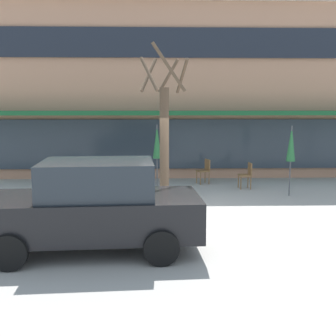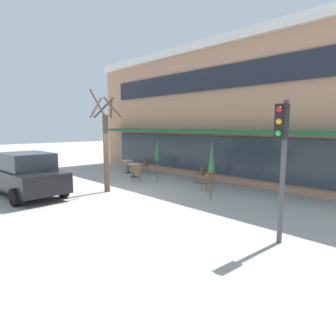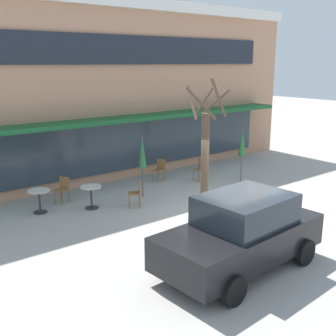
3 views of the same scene
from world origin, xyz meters
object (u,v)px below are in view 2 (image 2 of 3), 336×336
at_px(patio_umbrella_cream_folded, 157,150).
at_px(parked_sedan, 26,175).
at_px(cafe_chair_1, 201,173).
at_px(cafe_table_streetside, 134,168).
at_px(patio_umbrella_green_folded, 212,158).
at_px(street_tree, 106,146).
at_px(cafe_chair_3, 209,179).
at_px(cafe_table_near_wall, 128,164).
at_px(cafe_chair_2, 145,165).
at_px(cafe_chair_0, 136,172).
at_px(traffic_light_pole, 282,148).

distance_m(patio_umbrella_cream_folded, parked_sedan, 6.00).
distance_m(cafe_chair_1, parked_sedan, 7.72).
relative_size(cafe_table_streetside, parked_sedan, 0.18).
height_order(patio_umbrella_cream_folded, parked_sedan, patio_umbrella_cream_folded).
bearing_deg(parked_sedan, patio_umbrella_cream_folded, 77.65).
relative_size(patio_umbrella_green_folded, street_tree, 0.51).
bearing_deg(cafe_chair_3, patio_umbrella_green_folded, -47.35).
height_order(patio_umbrella_green_folded, street_tree, street_tree).
xyz_separation_m(cafe_table_near_wall, cafe_chair_2, (1.02, 0.49, 0.01)).
height_order(cafe_table_near_wall, cafe_chair_2, cafe_chair_2).
relative_size(patio_umbrella_cream_folded, cafe_chair_1, 2.47).
relative_size(cafe_table_near_wall, patio_umbrella_green_folded, 0.35).
xyz_separation_m(patio_umbrella_green_folded, cafe_chair_2, (-6.67, 2.05, -1.10)).
xyz_separation_m(patio_umbrella_green_folded, cafe_chair_0, (-4.93, 0.14, -1.10)).
distance_m(cafe_chair_1, traffic_light_pole, 7.76).
xyz_separation_m(cafe_table_streetside, cafe_chair_3, (5.10, 0.28, 0.01)).
xyz_separation_m(cafe_chair_0, traffic_light_pole, (8.72, -2.27, 1.77)).
bearing_deg(patio_umbrella_cream_folded, cafe_chair_2, 155.03).
distance_m(cafe_table_streetside, street_tree, 4.02).
distance_m(cafe_chair_2, cafe_chair_3, 5.64).
bearing_deg(cafe_chair_1, cafe_chair_2, -178.36).
xyz_separation_m(parked_sedan, street_tree, (1.44, 2.81, 1.08)).
xyz_separation_m(cafe_table_streetside, cafe_chair_2, (-0.47, 1.14, 0.01)).
xyz_separation_m(patio_umbrella_cream_folded, cafe_chair_1, (1.74, 1.29, -1.10)).
bearing_deg(patio_umbrella_cream_folded, cafe_chair_3, 5.70).
height_order(cafe_table_streetside, patio_umbrella_cream_folded, patio_umbrella_cream_folded).
distance_m(patio_umbrella_green_folded, traffic_light_pole, 4.40).
xyz_separation_m(cafe_chair_2, cafe_chair_3, (5.58, -0.86, 0.00)).
distance_m(cafe_table_streetside, patio_umbrella_green_folded, 6.36).
bearing_deg(parked_sedan, cafe_chair_0, 84.36).
xyz_separation_m(cafe_table_near_wall, traffic_light_pole, (11.49, -3.69, 1.78)).
relative_size(cafe_table_streetside, patio_umbrella_cream_folded, 0.35).
relative_size(patio_umbrella_cream_folded, parked_sedan, 0.51).
xyz_separation_m(cafe_chair_3, street_tree, (-2.89, -3.31, 1.44)).
distance_m(patio_umbrella_cream_folded, cafe_chair_0, 1.54).
relative_size(cafe_chair_1, cafe_chair_3, 1.00).
bearing_deg(traffic_light_pole, cafe_chair_3, 145.81).
height_order(cafe_chair_3, traffic_light_pole, traffic_light_pole).
distance_m(patio_umbrella_green_folded, street_tree, 4.53).
bearing_deg(patio_umbrella_cream_folded, cafe_chair_0, -135.98).
bearing_deg(patio_umbrella_green_folded, street_tree, -151.94).
bearing_deg(cafe_table_streetside, cafe_chair_0, -31.46).
bearing_deg(cafe_table_streetside, patio_umbrella_green_folded, -8.36).
distance_m(patio_umbrella_green_folded, cafe_chair_0, 5.05).
xyz_separation_m(parked_sedan, traffic_light_pole, (9.22, 2.80, 1.42)).
bearing_deg(cafe_chair_3, cafe_chair_2, 171.19).
bearing_deg(patio_umbrella_green_folded, cafe_table_near_wall, 168.55).
relative_size(patio_umbrella_green_folded, traffic_light_pole, 0.65).
height_order(cafe_table_near_wall, cafe_table_streetside, same).
bearing_deg(parked_sedan, cafe_chair_3, 54.67).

